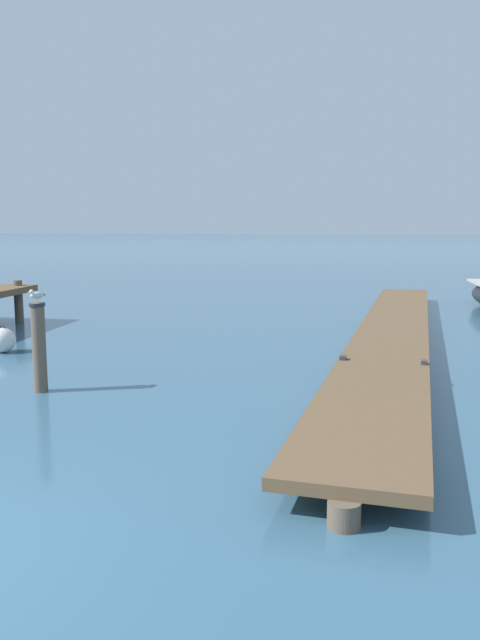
# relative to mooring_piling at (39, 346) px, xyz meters

# --- Properties ---
(floating_dock) EXTENTS (2.53, 21.72, 0.53)m
(floating_dock) POSITION_rel_mooring_piling_xyz_m (6.50, 6.50, -0.53)
(floating_dock) COLOR brown
(floating_dock) RESTS_ON ground
(mooring_piling) EXTENTS (0.30, 0.30, 1.72)m
(mooring_piling) POSITION_rel_mooring_piling_xyz_m (0.00, 0.00, 0.00)
(mooring_piling) COLOR brown
(mooring_piling) RESTS_ON ground
(perched_seagull) EXTENTS (0.21, 0.37, 0.27)m
(perched_seagull) POSITION_rel_mooring_piling_xyz_m (0.00, 0.01, 0.97)
(perched_seagull) COLOR gold
(perched_seagull) RESTS_ON mooring_piling
(mooring_buoy) EXTENTS (0.62, 0.62, 0.70)m
(mooring_buoy) POSITION_rel_mooring_piling_xyz_m (-2.97, 3.16, -0.58)
(mooring_buoy) COLOR silver
(mooring_buoy) RESTS_ON ground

